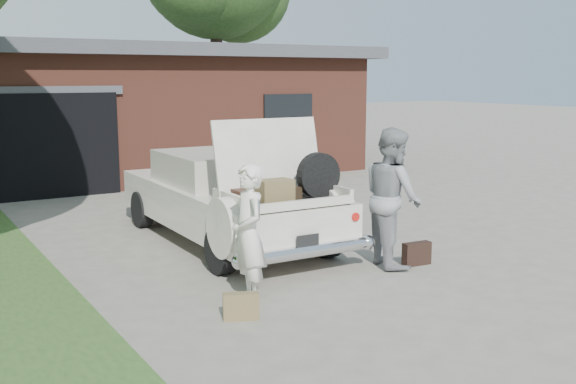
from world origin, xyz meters
TOP-DOWN VIEW (x-y plane):
  - ground at (0.00, 0.00)m, footprint 90.00×90.00m
  - house at (0.98, 11.47)m, footprint 12.80×7.80m
  - sedan at (0.15, 2.66)m, footprint 1.97×4.85m
  - woman_left at (-0.92, -0.06)m, footprint 0.46×0.63m
  - woman_right at (1.48, 0.32)m, footprint 0.93×1.07m
  - suitcase_left at (-1.25, -0.50)m, footprint 0.40×0.26m
  - suitcase_right at (1.76, 0.11)m, footprint 0.42×0.17m

SIDE VIEW (x-z plane):
  - ground at x=0.00m, z-range 0.00..0.00m
  - suitcase_left at x=-1.25m, z-range 0.00..0.29m
  - suitcase_right at x=1.76m, z-range 0.00..0.32m
  - sedan at x=0.15m, z-range -0.28..1.70m
  - woman_left at x=-0.92m, z-range 0.00..1.59m
  - woman_right at x=1.48m, z-range 0.00..1.88m
  - house at x=0.98m, z-range 0.02..3.32m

